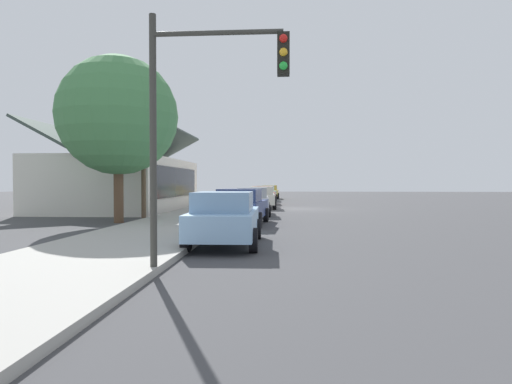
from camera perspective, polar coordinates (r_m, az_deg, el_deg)
ground_plane at (r=29.91m, az=5.74°, el=-2.31°), size 120.00×120.00×0.00m
sidewalk_curb at (r=30.24m, az=-4.93°, el=-2.11°), size 60.00×4.20×0.16m
car_skyblue at (r=12.36m, az=-4.23°, el=-3.54°), size 4.41×2.10×1.59m
car_navy at (r=18.39m, az=-2.01°, el=-1.97°), size 4.70×2.29×1.59m
car_silver at (r=24.02m, az=-0.47°, el=-1.22°), size 4.73×2.22×1.59m
car_ivory at (r=30.30m, az=0.76°, el=-0.71°), size 4.84×2.23×1.59m
car_coral at (r=35.99m, az=1.01°, el=-0.41°), size 4.40×2.20×1.59m
car_seafoam at (r=42.23m, az=1.39°, el=-0.16°), size 4.86×2.14×1.59m
car_mustard at (r=48.29m, az=1.94°, el=0.01°), size 4.50×2.05×1.59m
storefront_building at (r=30.18m, az=-17.52°, el=1.25°), size 13.13×7.81×5.59m
shade_tree at (r=20.57m, az=-18.29°, el=9.82°), size 5.46×5.46×7.68m
traffic_light_main at (r=8.52m, az=-6.92°, el=12.38°), size 0.37×2.79×5.20m
utility_pole_wooden at (r=22.34m, az=-15.10°, el=6.55°), size 1.80×0.24×7.50m
fire_hydrant_red at (r=37.44m, az=-1.07°, el=-0.83°), size 0.22×0.22×0.71m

